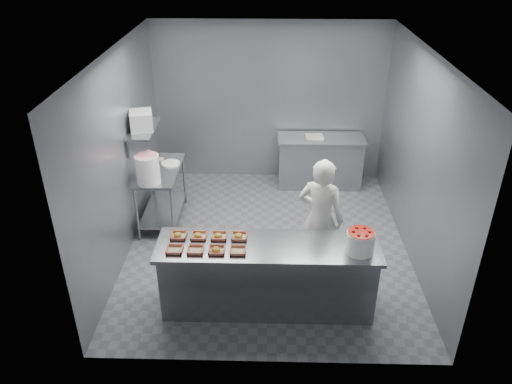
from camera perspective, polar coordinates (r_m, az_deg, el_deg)
floor at (r=7.41m, az=1.36°, el=-5.85°), size 4.50×4.50×0.00m
ceiling at (r=6.26m, az=1.67°, el=15.75°), size 4.50×4.50×0.00m
wall_back at (r=8.81m, az=1.55°, el=10.16°), size 4.00×0.04×2.80m
wall_left at (r=7.00m, az=-15.13°, el=4.08°), size 0.04×4.50×2.80m
wall_right at (r=7.01m, az=18.10°, el=3.65°), size 0.04×4.50×2.80m
service_counter at (r=6.06m, az=1.34°, el=-9.57°), size 2.60×0.70×0.90m
prep_table at (r=7.79m, az=-10.79°, el=0.55°), size 0.60×1.20×0.90m
back_counter at (r=8.89m, az=7.29°, el=3.51°), size 1.50×0.60×0.90m
wall_shelf at (r=7.43m, az=-12.75°, el=7.08°), size 0.35×0.90×0.03m
tray_0 at (r=5.76m, az=-9.29°, el=-6.51°), size 0.19×0.18×0.04m
tray_1 at (r=5.72m, az=-6.92°, el=-6.58°), size 0.19×0.18×0.04m
tray_2 at (r=5.69m, az=-4.54°, el=-6.62°), size 0.19×0.18×0.06m
tray_3 at (r=5.67m, az=-2.08°, el=-6.70°), size 0.19×0.18×0.04m
tray_4 at (r=5.99m, az=-8.87°, el=-4.92°), size 0.19×0.18×0.06m
tray_5 at (r=5.95m, az=-6.58°, el=-4.98°), size 0.19×0.18×0.06m
tray_6 at (r=5.92m, az=-4.27°, el=-5.03°), size 0.19×0.18×0.06m
tray_7 at (r=5.90m, az=-1.95°, el=-5.08°), size 0.19×0.18×0.06m
worker at (r=6.47m, az=7.39°, el=-2.99°), size 0.71×0.61×1.66m
strawberry_tub at (r=5.73m, az=11.83°, el=-5.51°), size 0.32×0.32×0.27m
glaze_bucket at (r=7.18m, az=-12.28°, el=2.61°), size 0.35×0.33×0.52m
bucket_lid at (r=7.78m, az=-9.73°, el=3.25°), size 0.35×0.35×0.02m
rag at (r=7.96m, az=-11.01°, el=3.72°), size 0.15×0.13×0.02m
appliance at (r=7.32m, az=-12.98°, el=7.97°), size 0.39×0.42×0.27m
paper_stack at (r=8.69m, az=6.69°, el=6.30°), size 0.31×0.23×0.04m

